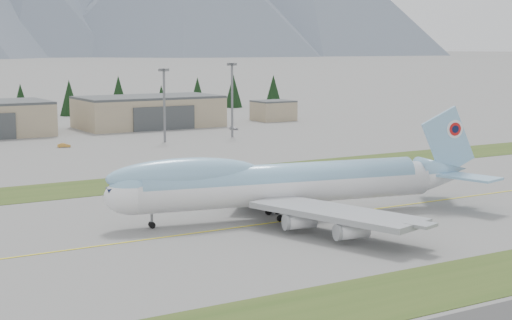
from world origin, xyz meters
TOP-DOWN VIEW (x-y plane):
  - ground at (0.00, 0.00)m, footprint 7000.00×7000.00m
  - grass_strip_near at (0.00, -38.00)m, footprint 400.00×14.00m
  - grass_strip_far at (0.00, 45.00)m, footprint 400.00×18.00m
  - taxiway_line_main at (0.00, 0.00)m, footprint 400.00×0.40m
  - boeing_747_freighter at (5.99, 2.47)m, footprint 66.70×56.33m
  - hangar_right at (45.00, 149.90)m, footprint 48.00×26.60m
  - control_shed at (95.00, 148.00)m, footprint 14.00×12.00m
  - service_vehicle_b at (2.41, 109.58)m, footprint 3.82×2.19m
  - service_vehicle_c at (65.85, 126.60)m, footprint 2.40×3.91m

SIDE VIEW (x-z plane):
  - ground at x=0.00m, z-range 0.00..0.00m
  - grass_strip_near at x=0.00m, z-range -0.04..0.04m
  - grass_strip_far at x=0.00m, z-range -0.04..0.04m
  - taxiway_line_main at x=0.00m, z-range -0.01..0.01m
  - service_vehicle_b at x=2.41m, z-range -0.60..0.60m
  - service_vehicle_c at x=65.85m, z-range -0.53..0.53m
  - control_shed at x=95.00m, z-range 0.00..7.60m
  - hangar_right at x=45.00m, z-range -0.01..10.79m
  - boeing_747_freighter at x=5.99m, z-range -2.98..14.51m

